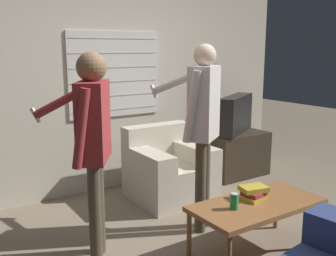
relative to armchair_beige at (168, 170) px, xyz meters
name	(u,v)px	position (x,y,z in m)	size (l,w,h in m)	color
wall_back	(106,82)	(-0.42, 0.68, 0.96)	(5.20, 0.08, 2.55)	beige
armchair_beige	(168,170)	(0.00, 0.00, 0.00)	(0.83, 0.81, 0.80)	beige
coffee_table	(257,207)	(-0.11, -1.45, 0.08)	(1.10, 0.54, 0.45)	brown
tv_stand	(234,153)	(1.18, 0.19, -0.03)	(0.81, 0.55, 0.58)	#33281E
tv	(235,114)	(1.18, 0.19, 0.50)	(0.84, 0.60, 0.48)	black
person_left_standing	(92,131)	(-1.21, -0.77, 0.73)	(0.55, 0.76, 1.64)	#4C4233
person_right_standing	(202,116)	(-0.19, -0.84, 0.75)	(0.47, 0.81, 1.70)	#4C4233
book_stack	(254,193)	(-0.07, -1.38, 0.18)	(0.25, 0.20, 0.11)	gold
soda_can	(234,201)	(-0.35, -1.44, 0.19)	(0.07, 0.07, 0.13)	#238E47
spare_remote	(245,197)	(-0.12, -1.33, 0.14)	(0.11, 0.13, 0.02)	white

